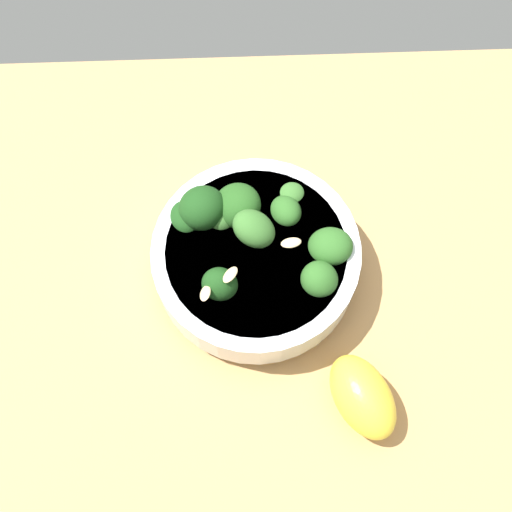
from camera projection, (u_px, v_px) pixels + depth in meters
The scene contains 3 objects.
ground_plane at pixel (277, 332), 60.82cm from camera, with size 62.62×62.62×3.04cm, color tan.
bowl_of_broccoli at pixel (255, 253), 58.22cm from camera, with size 18.59×18.59×9.26cm.
lemon_wedge at pixel (362, 397), 54.50cm from camera, with size 7.67×4.71×4.94cm, color yellow.
Camera 1 is at (2.60, 16.89, 57.32)cm, focal length 45.22 mm.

